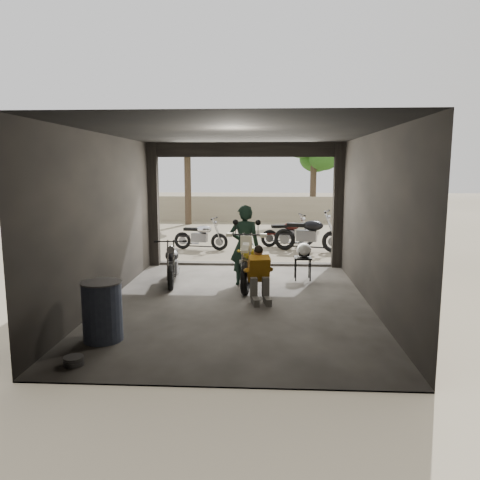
# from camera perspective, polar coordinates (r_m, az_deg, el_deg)

# --- Properties ---
(ground) EXTENTS (80.00, 80.00, 0.00)m
(ground) POSITION_cam_1_polar(r_m,az_deg,el_deg) (9.04, -0.39, -7.71)
(ground) COLOR #7A6D56
(ground) RESTS_ON ground
(garage) EXTENTS (7.00, 7.13, 3.20)m
(garage) POSITION_cam_1_polar(r_m,az_deg,el_deg) (9.31, -0.19, 0.82)
(garage) COLOR #2D2B28
(garage) RESTS_ON ground
(boundary_wall) EXTENTS (18.00, 0.30, 1.20)m
(boundary_wall) POSITION_cam_1_polar(r_m,az_deg,el_deg) (22.74, 1.79, 3.84)
(boundary_wall) COLOR gray
(boundary_wall) RESTS_ON ground
(tree_left) EXTENTS (2.20, 2.20, 5.60)m
(tree_left) POSITION_cam_1_polar(r_m,az_deg,el_deg) (21.49, -6.48, 12.53)
(tree_left) COLOR #382B1E
(tree_left) RESTS_ON ground
(tree_right) EXTENTS (2.20, 2.20, 5.00)m
(tree_right) POSITION_cam_1_polar(r_m,az_deg,el_deg) (22.79, 9.02, 11.19)
(tree_right) COLOR #382B1E
(tree_right) RESTS_ON ground
(main_bike) EXTENTS (0.93, 1.96, 1.27)m
(main_bike) POSITION_cam_1_polar(r_m,az_deg,el_deg) (10.14, 1.18, -2.22)
(main_bike) COLOR beige
(main_bike) RESTS_ON ground
(left_bike) EXTENTS (0.85, 1.63, 1.05)m
(left_bike) POSITION_cam_1_polar(r_m,az_deg,el_deg) (10.53, -8.26, -2.49)
(left_bike) COLOR black
(left_bike) RESTS_ON ground
(outside_bike_a) EXTENTS (1.61, 0.86, 1.03)m
(outside_bike_a) POSITION_cam_1_polar(r_m,az_deg,el_deg) (14.76, -4.82, 0.77)
(outside_bike_a) COLOR black
(outside_bike_a) RESTS_ON ground
(outside_bike_b) EXTENTS (1.68, 0.97, 1.07)m
(outside_bike_b) POSITION_cam_1_polar(r_m,az_deg,el_deg) (15.42, 5.90, 1.17)
(outside_bike_b) COLOR #3C120E
(outside_bike_b) RESTS_ON ground
(outside_bike_c) EXTENTS (2.04, 1.25, 1.29)m
(outside_bike_c) POSITION_cam_1_polar(r_m,az_deg,el_deg) (14.57, 8.36, 1.11)
(outside_bike_c) COLOR black
(outside_bike_c) RESTS_ON ground
(rider) EXTENTS (0.68, 0.47, 1.78)m
(rider) POSITION_cam_1_polar(r_m,az_deg,el_deg) (10.20, 0.55, -0.67)
(rider) COLOR black
(rider) RESTS_ON ground
(mechanic) EXTENTS (0.66, 0.82, 1.06)m
(mechanic) POSITION_cam_1_polar(r_m,az_deg,el_deg) (8.94, 2.42, -4.41)
(mechanic) COLOR #AB7116
(mechanic) RESTS_ON ground
(stool) EXTENTS (0.39, 0.39, 0.54)m
(stool) POSITION_cam_1_polar(r_m,az_deg,el_deg) (10.83, 7.65, -2.47)
(stool) COLOR black
(stool) RESTS_ON ground
(helmet) EXTENTS (0.44, 0.45, 0.32)m
(helmet) POSITION_cam_1_polar(r_m,az_deg,el_deg) (10.84, 7.80, -1.19)
(helmet) COLOR silver
(helmet) RESTS_ON stool
(oil_drum) EXTENTS (0.74, 0.74, 0.90)m
(oil_drum) POSITION_cam_1_polar(r_m,az_deg,el_deg) (7.31, -16.44, -8.42)
(oil_drum) COLOR #343E58
(oil_drum) RESTS_ON ground
(sign_post) EXTENTS (0.85, 0.08, 2.55)m
(sign_post) POSITION_cam_1_polar(r_m,az_deg,el_deg) (13.42, 17.32, 4.85)
(sign_post) COLOR black
(sign_post) RESTS_ON ground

